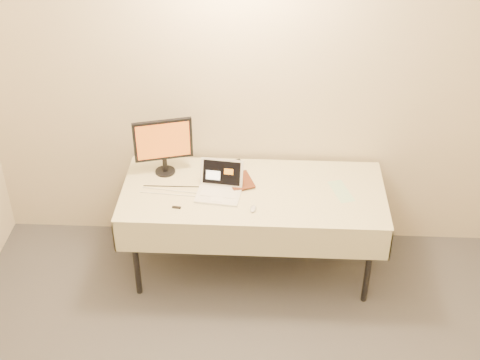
{
  "coord_description": "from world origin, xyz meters",
  "views": [
    {
      "loc": [
        0.1,
        -1.79,
        3.48
      ],
      "look_at": [
        -0.09,
        1.99,
        0.86
      ],
      "focal_mm": 50.0,
      "sensor_mm": 36.0,
      "label": 1
    }
  ],
  "objects_px": {
    "table": "(253,197)",
    "book": "(229,171)",
    "monitor": "(163,143)",
    "laptop": "(220,186)"
  },
  "relations": [
    {
      "from": "monitor",
      "to": "book",
      "type": "distance_m",
      "value": 0.51
    },
    {
      "from": "laptop",
      "to": "monitor",
      "type": "distance_m",
      "value": 0.52
    },
    {
      "from": "monitor",
      "to": "table",
      "type": "bearing_deg",
      "value": -32.67
    },
    {
      "from": "laptop",
      "to": "monitor",
      "type": "xyz_separation_m",
      "value": [
        -0.42,
        0.23,
        0.2
      ]
    },
    {
      "from": "table",
      "to": "book",
      "type": "distance_m",
      "value": 0.26
    },
    {
      "from": "monitor",
      "to": "book",
      "type": "xyz_separation_m",
      "value": [
        0.48,
        -0.13,
        -0.14
      ]
    },
    {
      "from": "laptop",
      "to": "monitor",
      "type": "height_order",
      "value": "monitor"
    },
    {
      "from": "table",
      "to": "book",
      "type": "xyz_separation_m",
      "value": [
        -0.18,
        0.06,
        0.17
      ]
    },
    {
      "from": "table",
      "to": "book",
      "type": "bearing_deg",
      "value": 160.07
    },
    {
      "from": "table",
      "to": "book",
      "type": "relative_size",
      "value": 8.32
    }
  ]
}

